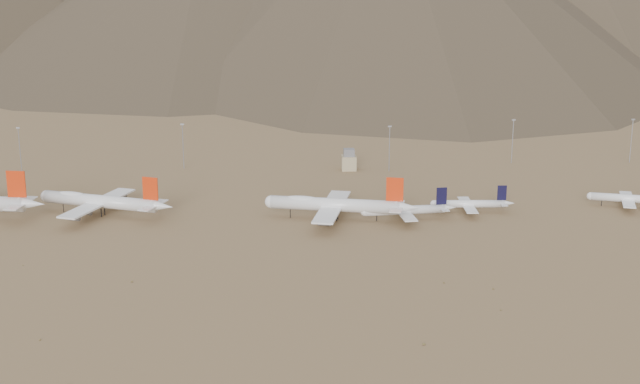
{
  "coord_description": "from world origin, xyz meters",
  "views": [
    {
      "loc": [
        -5.55,
        -363.92,
        116.39
      ],
      "look_at": [
        10.22,
        30.0,
        11.35
      ],
      "focal_mm": 50.0,
      "sensor_mm": 36.0,
      "label": 1
    }
  ],
  "objects_px": {
    "widebody_east": "(335,205)",
    "narrowbody_a": "(407,210)",
    "widebody_centre": "(101,201)",
    "narrowbody_b": "(471,204)",
    "control_tower": "(349,161)"
  },
  "relations": [
    {
      "from": "widebody_east",
      "to": "narrowbody_a",
      "type": "bearing_deg",
      "value": 9.8
    },
    {
      "from": "widebody_centre",
      "to": "narrowbody_a",
      "type": "distance_m",
      "value": 140.6
    },
    {
      "from": "narrowbody_a",
      "to": "widebody_centre",
      "type": "bearing_deg",
      "value": 168.96
    },
    {
      "from": "narrowbody_b",
      "to": "control_tower",
      "type": "relative_size",
      "value": 3.3
    },
    {
      "from": "widebody_east",
      "to": "narrowbody_b",
      "type": "distance_m",
      "value": 64.81
    },
    {
      "from": "widebody_centre",
      "to": "control_tower",
      "type": "bearing_deg",
      "value": 55.91
    },
    {
      "from": "widebody_east",
      "to": "control_tower",
      "type": "distance_m",
      "value": 97.99
    },
    {
      "from": "widebody_centre",
      "to": "control_tower",
      "type": "relative_size",
      "value": 5.45
    },
    {
      "from": "widebody_east",
      "to": "narrowbody_a",
      "type": "xyz_separation_m",
      "value": [
        32.53,
        -1.39,
        -2.48
      ]
    },
    {
      "from": "widebody_east",
      "to": "narrowbody_b",
      "type": "bearing_deg",
      "value": 20.74
    },
    {
      "from": "widebody_east",
      "to": "narrowbody_b",
      "type": "height_order",
      "value": "widebody_east"
    },
    {
      "from": "widebody_centre",
      "to": "widebody_east",
      "type": "bearing_deg",
      "value": 14.57
    },
    {
      "from": "widebody_centre",
      "to": "narrowbody_a",
      "type": "height_order",
      "value": "widebody_centre"
    },
    {
      "from": "narrowbody_b",
      "to": "control_tower",
      "type": "xyz_separation_m",
      "value": [
        -50.93,
        87.53,
        1.08
      ]
    },
    {
      "from": "narrowbody_b",
      "to": "widebody_centre",
      "type": "bearing_deg",
      "value": -178.58
    }
  ]
}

